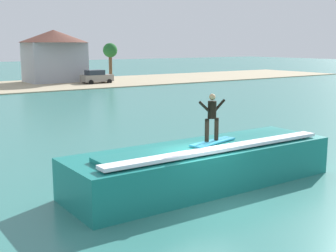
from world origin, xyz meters
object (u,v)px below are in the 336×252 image
(surfboard, at_px, (213,142))
(car_far_shore, at_px, (96,77))
(wave_crest, at_px, (204,165))
(house_gabled_white, at_px, (54,52))
(tree_tall_bare, at_px, (110,52))
(surfer, at_px, (212,115))

(surfboard, relative_size, car_far_shore, 0.54)
(wave_crest, height_order, house_gabled_white, house_gabled_white)
(house_gabled_white, bearing_deg, surfboard, -104.14)
(tree_tall_bare, bearing_deg, surfer, -113.24)
(surfboard, bearing_deg, surfer, 114.31)
(wave_crest, height_order, surfer, surfer)
(surfer, bearing_deg, car_far_shore, 69.67)
(tree_tall_bare, bearing_deg, house_gabled_white, 174.58)
(wave_crest, xyz_separation_m, tree_tall_bare, (20.58, 47.34, 3.36))
(car_far_shore, distance_m, house_gabled_white, 7.19)
(surfboard, xyz_separation_m, house_gabled_white, (12.19, 48.41, 2.44))
(wave_crest, bearing_deg, car_far_shore, 69.39)
(wave_crest, distance_m, surfer, 1.96)
(wave_crest, relative_size, car_far_shore, 2.59)
(surfer, relative_size, house_gabled_white, 0.19)
(surfer, relative_size, car_far_shore, 0.43)
(surfer, relative_size, tree_tall_bare, 0.33)
(wave_crest, height_order, car_far_shore, car_far_shore)
(house_gabled_white, relative_size, tree_tall_bare, 1.75)
(wave_crest, bearing_deg, house_gabled_white, 75.58)
(surfboard, xyz_separation_m, car_far_shore, (15.95, 43.19, -0.77))
(surfer, bearing_deg, wave_crest, 124.39)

